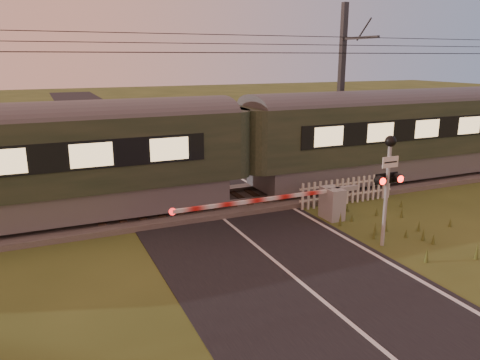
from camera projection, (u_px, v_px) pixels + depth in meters
name	position (u px, v px, depth m)	size (l,w,h in m)	color
ground	(296.00, 279.00, 11.63)	(160.00, 160.00, 0.00)	#39481B
road	(301.00, 282.00, 11.43)	(6.00, 140.00, 0.03)	black
track_bed	(207.00, 204.00, 17.37)	(140.00, 3.40, 0.39)	#47423D
overhead_wires	(204.00, 46.00, 15.93)	(120.00, 0.62, 0.62)	black
train	(239.00, 147.00, 17.35)	(39.74, 2.74, 3.70)	slate
boom_gate	(325.00, 203.00, 15.73)	(6.66, 0.83, 1.11)	gray
crossing_signal	(388.00, 171.00, 13.15)	(0.83, 0.35, 3.25)	gray
picket_fence	(347.00, 191.00, 17.50)	(4.14, 0.08, 1.00)	silver
catenary_mast	(342.00, 88.00, 21.23)	(0.24, 2.47, 7.67)	#2D2D30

